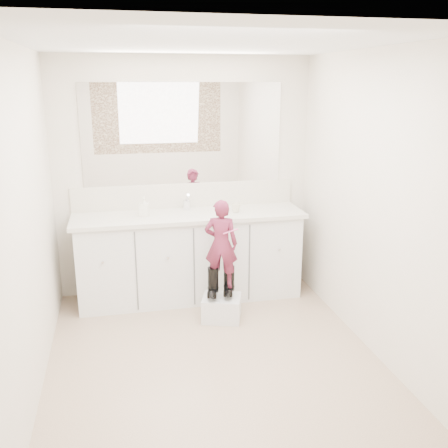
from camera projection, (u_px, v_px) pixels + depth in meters
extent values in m
plane|color=#8A705A|center=(213.00, 358.00, 4.03)|extent=(3.00, 3.00, 0.00)
plane|color=white|center=(211.00, 43.00, 3.36)|extent=(3.00, 3.00, 0.00)
plane|color=beige|center=(184.00, 177.00, 5.10)|extent=(2.60, 0.00, 2.60)
plane|color=beige|center=(275.00, 296.00, 2.29)|extent=(2.60, 0.00, 2.60)
plane|color=beige|center=(27.00, 225.00, 3.43)|extent=(0.00, 3.00, 3.00)
plane|color=beige|center=(373.00, 205.00, 3.96)|extent=(0.00, 3.00, 3.00)
cube|color=silver|center=(190.00, 258.00, 5.06)|extent=(2.20, 0.55, 0.85)
cube|color=beige|center=(189.00, 216.00, 4.92)|extent=(2.28, 0.58, 0.04)
cube|color=beige|center=(185.00, 195.00, 5.14)|extent=(2.28, 0.03, 0.25)
cube|color=white|center=(184.00, 134.00, 4.97)|extent=(2.00, 0.02, 1.00)
cube|color=#472819|center=(277.00, 200.00, 2.17)|extent=(2.00, 0.01, 1.20)
cylinder|color=silver|center=(187.00, 205.00, 5.06)|extent=(0.08, 0.08, 0.10)
imported|color=beige|center=(236.00, 208.00, 4.97)|extent=(0.12, 0.12, 0.09)
imported|color=white|center=(144.00, 207.00, 4.81)|extent=(0.11, 0.11, 0.19)
cube|color=silver|center=(222.00, 308.00, 4.65)|extent=(0.42, 0.38, 0.22)
imported|color=#A43257|center=(221.00, 244.00, 4.50)|extent=(0.35, 0.28, 0.82)
cylinder|color=pink|center=(231.00, 231.00, 4.40)|extent=(0.13, 0.05, 0.06)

